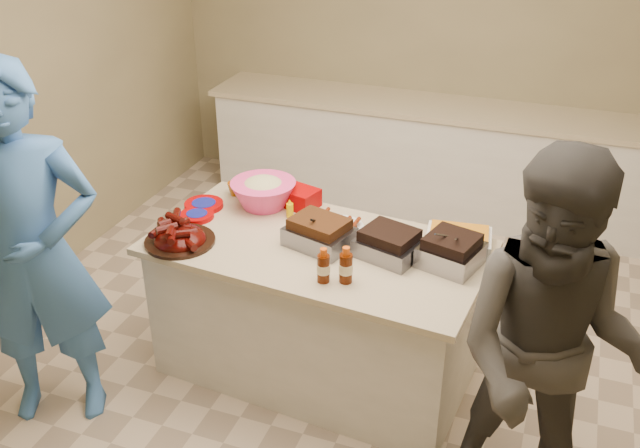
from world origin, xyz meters
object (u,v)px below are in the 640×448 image
(mustard_bottle, at_px, (290,217))
(guest_blue, at_px, (67,404))
(plastic_cup, at_px, (235,195))
(roasting_pan, at_px, (450,264))
(coleslaw_bowl, at_px, (264,206))
(bbq_bottle_b, at_px, (346,282))
(rib_platter, at_px, (180,243))
(bbq_bottle_a, at_px, (323,281))
(island, at_px, (317,369))

(mustard_bottle, height_order, guest_blue, mustard_bottle)
(plastic_cup, distance_m, guest_blue, 1.51)
(roasting_pan, distance_m, coleslaw_bowl, 1.18)
(bbq_bottle_b, distance_m, guest_blue, 1.73)
(rib_platter, bearing_deg, coleslaw_bowl, 66.25)
(mustard_bottle, bearing_deg, bbq_bottle_b, -46.19)
(rib_platter, xyz_separation_m, roasting_pan, (1.39, 0.28, 0.00))
(guest_blue, bearing_deg, bbq_bottle_a, -7.86)
(island, height_order, guest_blue, island)
(roasting_pan, distance_m, bbq_bottle_a, 0.66)
(coleslaw_bowl, distance_m, plastic_cup, 0.24)
(island, height_order, coleslaw_bowl, coleslaw_bowl)
(bbq_bottle_b, bearing_deg, plastic_cup, 143.65)
(roasting_pan, height_order, coleslaw_bowl, coleslaw_bowl)
(rib_platter, relative_size, coleslaw_bowl, 0.99)
(coleslaw_bowl, bearing_deg, guest_blue, -124.63)
(island, distance_m, guest_blue, 1.40)
(plastic_cup, bearing_deg, bbq_bottle_b, -36.35)
(island, bearing_deg, guest_blue, -142.60)
(bbq_bottle_a, height_order, guest_blue, bbq_bottle_a)
(mustard_bottle, xyz_separation_m, guest_blue, (-0.93, -0.99, -0.84))
(rib_platter, height_order, guest_blue, rib_platter)
(roasting_pan, distance_m, plastic_cup, 1.42)
(rib_platter, relative_size, mustard_bottle, 3.33)
(island, distance_m, bbq_bottle_b, 0.92)
(bbq_bottle_a, bearing_deg, roasting_pan, 33.84)
(rib_platter, relative_size, bbq_bottle_b, 1.97)
(roasting_pan, bearing_deg, plastic_cup, -178.65)
(bbq_bottle_b, xyz_separation_m, guest_blue, (-1.44, -0.46, -0.84))
(mustard_bottle, bearing_deg, guest_blue, -133.28)
(island, height_order, bbq_bottle_a, bbq_bottle_a)
(roasting_pan, xyz_separation_m, plastic_cup, (-1.37, 0.35, 0.00))
(rib_platter, distance_m, roasting_pan, 1.42)
(rib_platter, bearing_deg, island, 18.27)
(island, relative_size, coleslaw_bowl, 4.65)
(rib_platter, xyz_separation_m, bbq_bottle_a, (0.84, -0.09, 0.00))
(coleslaw_bowl, bearing_deg, roasting_pan, -13.40)
(bbq_bottle_a, bearing_deg, plastic_cup, 139.06)
(roasting_pan, bearing_deg, island, -160.50)
(rib_platter, height_order, roasting_pan, rib_platter)
(coleslaw_bowl, bearing_deg, bbq_bottle_b, -40.71)
(island, height_order, mustard_bottle, mustard_bottle)
(rib_platter, relative_size, plastic_cup, 4.24)
(plastic_cup, bearing_deg, bbq_bottle_a, -40.94)
(rib_platter, relative_size, bbq_bottle_a, 2.06)
(rib_platter, height_order, coleslaw_bowl, coleslaw_bowl)
(mustard_bottle, distance_m, plastic_cup, 0.45)
(mustard_bottle, relative_size, guest_blue, 0.06)
(rib_platter, xyz_separation_m, mustard_bottle, (0.44, 0.47, 0.00))
(rib_platter, distance_m, plastic_cup, 0.63)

